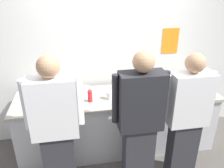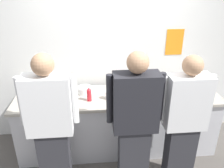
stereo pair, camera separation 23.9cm
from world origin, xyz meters
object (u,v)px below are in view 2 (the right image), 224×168
(mixing_bowl_steel, at_px, (175,86))
(ramekin_green_sauce, at_px, (170,95))
(ramekin_orange_sauce, at_px, (153,87))
(ramekin_yellow_sauce, at_px, (199,97))
(chef_far_right, at_px, (184,121))
(ramekin_red_sauce, at_px, (144,88))
(deli_cup, at_px, (109,95))
(sheet_tray, at_px, (55,96))
(chef_center, at_px, (135,122))
(chef_near_left, at_px, (51,125))
(squeeze_bottle_primary, at_px, (89,94))
(plate_stack_front, at_px, (85,90))

(mixing_bowl_steel, bearing_deg, ramekin_green_sauce, -125.43)
(ramekin_orange_sauce, bearing_deg, ramekin_yellow_sauce, -33.88)
(chef_far_right, height_order, ramekin_red_sauce, chef_far_right)
(deli_cup, bearing_deg, ramekin_red_sauce, 24.74)
(ramekin_red_sauce, bearing_deg, mixing_bowl_steel, -9.49)
(sheet_tray, relative_size, ramekin_green_sauce, 4.18)
(chef_center, distance_m, mixing_bowl_steel, 1.12)
(chef_far_right, relative_size, ramekin_orange_sauce, 18.98)
(chef_far_right, distance_m, sheet_tray, 1.73)
(mixing_bowl_steel, relative_size, ramekin_red_sauce, 3.95)
(chef_near_left, xyz_separation_m, sheet_tray, (-0.05, 0.73, -0.02))
(mixing_bowl_steel, bearing_deg, sheet_tray, -178.05)
(chef_near_left, height_order, mixing_bowl_steel, chef_near_left)
(chef_far_right, xyz_separation_m, ramekin_green_sauce, (0.02, 0.59, 0.03))
(chef_near_left, relative_size, squeeze_bottle_primary, 9.00)
(ramekin_orange_sauce, bearing_deg, chef_far_right, -81.02)
(squeeze_bottle_primary, bearing_deg, mixing_bowl_steel, 8.99)
(chef_far_right, distance_m, ramekin_green_sauce, 0.59)
(chef_near_left, xyz_separation_m, chef_far_right, (1.51, -0.00, -0.03))
(sheet_tray, height_order, ramekin_yellow_sauce, ramekin_yellow_sauce)
(chef_center, height_order, squeeze_bottle_primary, chef_center)
(ramekin_red_sauce, bearing_deg, chef_far_right, -71.91)
(chef_near_left, relative_size, ramekin_red_sauce, 21.29)
(sheet_tray, height_order, ramekin_red_sauce, ramekin_red_sauce)
(chef_center, distance_m, ramekin_red_sauce, 0.95)
(ramekin_yellow_sauce, bearing_deg, ramekin_red_sauce, 153.23)
(plate_stack_front, xyz_separation_m, ramekin_yellow_sauce, (1.57, -0.31, -0.03))
(ramekin_orange_sauce, bearing_deg, ramekin_green_sauce, -61.56)
(squeeze_bottle_primary, relative_size, ramekin_yellow_sauce, 2.30)
(plate_stack_front, height_order, ramekin_yellow_sauce, plate_stack_front)
(ramekin_yellow_sauce, bearing_deg, mixing_bowl_steel, 131.50)
(sheet_tray, height_order, deli_cup, deli_cup)
(chef_center, bearing_deg, deli_cup, 110.54)
(sheet_tray, distance_m, deli_cup, 0.75)
(ramekin_yellow_sauce, distance_m, ramekin_green_sauce, 0.39)
(chef_far_right, bearing_deg, ramekin_yellow_sauce, 51.62)
(ramekin_green_sauce, bearing_deg, sheet_tray, 174.78)
(chef_near_left, xyz_separation_m, deli_cup, (0.69, 0.61, 0.02))
(chef_near_left, distance_m, deli_cup, 0.92)
(chef_near_left, bearing_deg, chef_center, -2.30)
(squeeze_bottle_primary, height_order, ramekin_orange_sauce, squeeze_bottle_primary)
(squeeze_bottle_primary, bearing_deg, ramekin_yellow_sauce, -2.85)
(chef_far_right, height_order, plate_stack_front, chef_far_right)
(chef_near_left, height_order, sheet_tray, chef_near_left)
(ramekin_red_sauce, height_order, deli_cup, deli_cup)
(plate_stack_front, relative_size, ramekin_orange_sauce, 2.27)
(sheet_tray, height_order, ramekin_orange_sauce, ramekin_orange_sauce)
(deli_cup, bearing_deg, ramekin_orange_sauce, 21.47)
(chef_center, bearing_deg, ramekin_orange_sauce, 64.10)
(chef_center, height_order, ramekin_yellow_sauce, chef_center)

